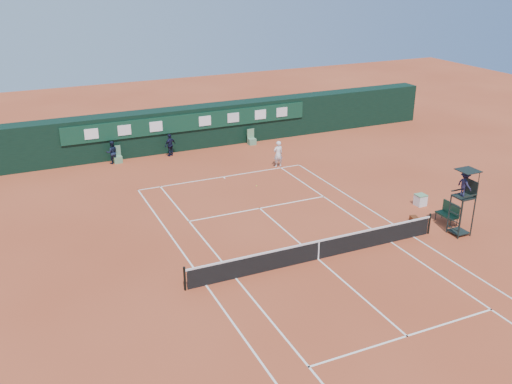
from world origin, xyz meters
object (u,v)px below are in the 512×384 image
umpire_chair (465,189)px  player_bench (449,212)px  tennis_net (319,249)px  player (278,154)px  cooler (420,200)px

umpire_chair → player_bench: size_ratio=2.85×
tennis_net → player: bearing=71.7°
player_bench → player: (-4.18, 11.53, 0.30)m
cooler → player: 10.12m
tennis_net → player_bench: (8.21, 0.63, 0.09)m
umpire_chair → player: 13.45m
cooler → player: player is taller
umpire_chair → player_bench: 2.33m
player_bench → player: bearing=109.9°
player → player_bench: bearing=106.8°
umpire_chair → cooler: bearing=79.8°
tennis_net → umpire_chair: bearing=-5.0°
tennis_net → player: size_ratio=7.21×
player_bench → cooler: size_ratio=1.86×
umpire_chair → cooler: size_ratio=5.30×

